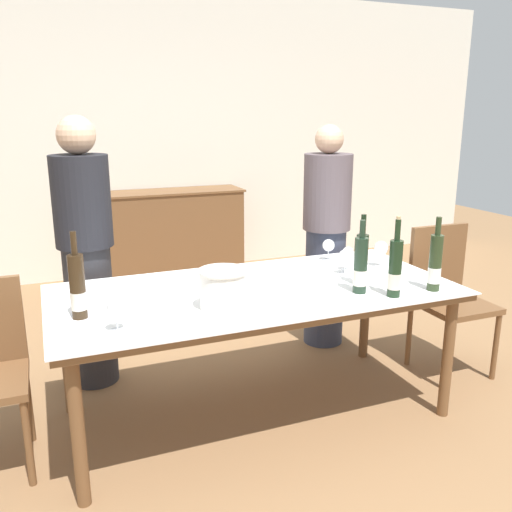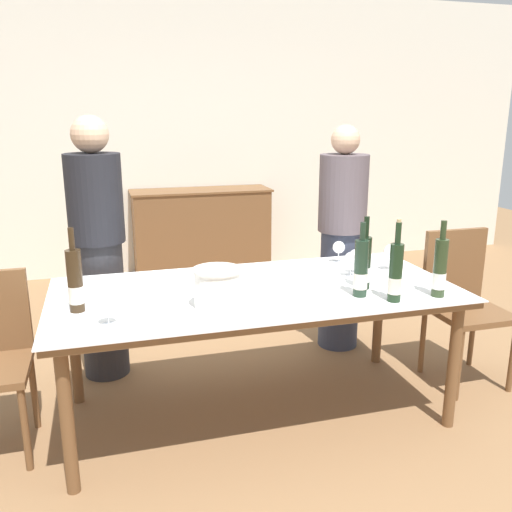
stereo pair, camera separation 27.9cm
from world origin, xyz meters
name	(u,v)px [view 1 (the left image)]	position (x,y,z in m)	size (l,w,h in m)	color
ground_plane	(256,412)	(0.00, 0.00, 0.00)	(12.00, 12.00, 0.00)	olive
back_wall	(142,136)	(0.00, 3.05, 1.40)	(8.00, 0.10, 2.80)	silver
sideboard_cabinet	(174,234)	(0.21, 2.76, 0.44)	(1.40, 0.46, 0.88)	brown
dining_table	(256,300)	(0.00, 0.00, 0.67)	(2.10, 0.99, 0.73)	brown
ice_bucket	(223,288)	(-0.25, -0.21, 0.83)	(0.23, 0.23, 0.19)	white
wine_bottle_0	(395,269)	(0.60, -0.36, 0.87)	(0.07, 0.07, 0.41)	black
wine_bottle_1	(360,267)	(0.47, -0.25, 0.87)	(0.07, 0.07, 0.38)	#1E3323
wine_bottle_2	(435,264)	(0.85, -0.36, 0.87)	(0.07, 0.07, 0.39)	#28381E
wine_bottle_3	(78,288)	(-0.89, -0.08, 0.87)	(0.07, 0.07, 0.40)	#332314
wine_bottle_4	(362,261)	(0.55, -0.14, 0.86)	(0.07, 0.07, 0.38)	black
wine_glass_0	(328,246)	(0.63, 0.36, 0.82)	(0.08, 0.08, 0.13)	white
wine_glass_1	(345,257)	(0.58, 0.07, 0.83)	(0.08, 0.08, 0.14)	white
wine_glass_2	(116,307)	(-0.76, -0.30, 0.84)	(0.08, 0.08, 0.15)	white
wine_glass_3	(381,249)	(0.85, 0.12, 0.84)	(0.08, 0.08, 0.16)	white
wine_glass_4	(348,254)	(0.63, 0.13, 0.83)	(0.07, 0.07, 0.14)	white
chair_right_end	(446,289)	(1.35, 0.09, 0.53)	(0.42, 0.42, 0.93)	brown
person_host	(86,255)	(-0.79, 0.73, 0.81)	(0.33, 0.33, 1.61)	#2D2D33
person_guest_left	(326,238)	(0.82, 0.73, 0.77)	(0.33, 0.33, 1.55)	#383F56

